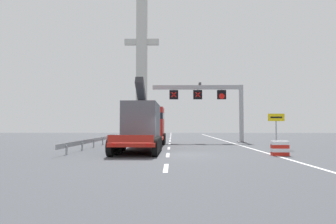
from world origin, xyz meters
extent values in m
plane|color=#424449|center=(0.00, 0.00, 0.00)|extent=(112.00, 112.00, 0.00)
cube|color=silver|center=(-0.46, -6.00, 0.01)|extent=(0.20, 2.60, 0.01)
cube|color=silver|center=(-0.46, -0.41, 0.01)|extent=(0.20, 2.60, 0.01)
cube|color=silver|center=(-0.46, 5.18, 0.01)|extent=(0.20, 2.60, 0.01)
cube|color=silver|center=(-0.46, 10.77, 0.01)|extent=(0.20, 2.60, 0.01)
cube|color=silver|center=(-0.46, 16.35, 0.01)|extent=(0.20, 2.60, 0.01)
cube|color=silver|center=(-0.46, 21.94, 0.01)|extent=(0.20, 2.60, 0.01)
cube|color=silver|center=(-0.46, 27.53, 0.01)|extent=(0.20, 2.60, 0.01)
cube|color=silver|center=(-0.46, 33.12, 0.01)|extent=(0.20, 2.60, 0.01)
cube|color=silver|center=(-0.46, 38.71, 0.01)|extent=(0.20, 2.60, 0.01)
cube|color=silver|center=(-0.46, 44.30, 0.01)|extent=(0.20, 2.60, 0.01)
cube|color=silver|center=(-0.46, 49.89, 0.01)|extent=(0.20, 2.60, 0.01)
cube|color=silver|center=(-0.46, 55.47, 0.01)|extent=(0.20, 2.60, 0.01)
cube|color=silver|center=(6.20, 12.00, 0.01)|extent=(0.20, 63.00, 0.01)
cube|color=#9EA0A5|center=(7.60, 14.04, 3.22)|extent=(0.40, 0.40, 6.44)
cube|color=slate|center=(7.60, 14.04, 0.04)|extent=(0.90, 0.90, 0.08)
cube|color=#9EA0A5|center=(2.71, 14.04, 6.19)|extent=(10.19, 0.44, 0.44)
cube|color=#4C4C51|center=(2.96, 14.04, 6.59)|extent=(0.28, 0.40, 0.28)
cube|color=black|center=(5.40, 14.04, 5.35)|extent=(1.00, 0.24, 1.04)
cube|color=#9EA0A5|center=(5.40, 14.04, 5.92)|extent=(0.08, 0.08, 0.16)
cone|color=red|center=(5.40, 13.91, 5.16)|extent=(0.64, 0.02, 0.64)
cube|color=black|center=(2.71, 14.04, 5.35)|extent=(1.00, 0.24, 1.04)
cube|color=#9EA0A5|center=(2.71, 14.04, 5.92)|extent=(0.08, 0.08, 0.16)
cube|color=red|center=(2.71, 13.91, 5.35)|extent=(0.61, 0.02, 0.61)
cube|color=red|center=(2.71, 13.91, 5.35)|extent=(0.61, 0.02, 0.61)
cube|color=black|center=(0.01, 14.04, 5.35)|extent=(1.00, 0.24, 1.04)
cube|color=#9EA0A5|center=(0.01, 14.04, 5.92)|extent=(0.08, 0.08, 0.16)
cube|color=red|center=(0.01, 13.91, 5.35)|extent=(0.61, 0.02, 0.61)
cube|color=red|center=(0.01, 13.91, 5.35)|extent=(0.61, 0.02, 0.61)
cube|color=red|center=(-2.47, 3.10, 0.73)|extent=(2.99, 10.45, 0.24)
cube|color=red|center=(-2.56, -2.18, 1.10)|extent=(2.66, 0.13, 0.44)
cylinder|color=black|center=(-3.90, -1.38, 0.55)|extent=(0.34, 1.11, 1.10)
cylinder|color=black|center=(-1.20, -1.43, 0.55)|extent=(0.34, 1.11, 1.10)
cylinder|color=black|center=(-3.88, -0.33, 0.55)|extent=(0.34, 1.11, 1.10)
cylinder|color=black|center=(-1.18, -0.38, 0.55)|extent=(0.34, 1.11, 1.10)
cylinder|color=black|center=(-3.86, 0.72, 0.55)|extent=(0.34, 1.11, 1.10)
cylinder|color=black|center=(-1.16, 0.67, 0.55)|extent=(0.34, 1.11, 1.10)
cylinder|color=black|center=(-3.84, 1.77, 0.55)|extent=(0.34, 1.11, 1.10)
cylinder|color=black|center=(-1.14, 1.72, 0.55)|extent=(0.34, 1.11, 1.10)
cylinder|color=black|center=(-3.82, 2.82, 0.55)|extent=(0.34, 1.11, 1.10)
cylinder|color=black|center=(-1.12, 2.77, 0.55)|extent=(0.34, 1.11, 1.10)
cube|color=red|center=(-2.34, 10.20, 2.10)|extent=(2.63, 3.25, 3.10)
cube|color=black|center=(-2.34, 10.20, 2.80)|extent=(2.66, 3.27, 0.60)
cylinder|color=black|center=(-3.61, 11.10, 0.55)|extent=(0.36, 1.11, 1.10)
cylinder|color=black|center=(-1.03, 11.05, 0.55)|extent=(0.36, 1.11, 1.10)
cylinder|color=black|center=(-3.65, 9.10, 0.55)|extent=(0.36, 1.11, 1.10)
cylinder|color=black|center=(-1.07, 9.05, 0.55)|extent=(0.36, 1.11, 1.10)
cube|color=#565B66|center=(-2.46, 3.50, 2.20)|extent=(2.48, 5.76, 2.70)
cube|color=#2D2D33|center=(-2.47, 2.64, 4.15)|extent=(0.61, 2.95, 2.29)
cube|color=red|center=(-3.54, -2.20, 0.80)|extent=(0.20, 0.06, 0.12)
cube|color=red|center=(-1.58, -2.24, 0.80)|extent=(0.20, 0.06, 0.12)
cylinder|color=#9EA0A5|center=(8.09, 4.50, 1.41)|extent=(0.10, 0.10, 2.81)
cube|color=yellow|center=(8.09, 4.44, 2.51)|extent=(1.30, 0.06, 0.60)
cube|color=black|center=(8.09, 4.40, 2.51)|extent=(0.94, 0.01, 0.12)
cube|color=red|center=(6.47, -0.64, 0.11)|extent=(1.01, 0.53, 0.23)
cube|color=white|center=(6.47, -0.64, 0.34)|extent=(1.01, 0.53, 0.22)
cube|color=red|center=(6.47, -0.64, 0.56)|extent=(1.01, 0.53, 0.23)
cube|color=white|center=(6.47, -0.64, 0.79)|extent=(1.01, 0.53, 0.23)
cube|color=#999EA3|center=(-6.94, 15.57, 0.60)|extent=(0.04, 35.15, 0.32)
cube|color=#999EA3|center=(-6.88, -0.40, 0.30)|extent=(0.10, 0.10, 0.60)
cube|color=#999EA3|center=(-6.88, 2.79, 0.30)|extent=(0.10, 0.10, 0.60)
cube|color=#999EA3|center=(-6.88, 5.99, 0.30)|extent=(0.10, 0.10, 0.60)
cube|color=#999EA3|center=(-6.88, 9.18, 0.30)|extent=(0.10, 0.10, 0.60)
cube|color=#999EA3|center=(-6.88, 12.38, 0.30)|extent=(0.10, 0.10, 0.60)
cube|color=#999EA3|center=(-6.88, 15.57, 0.30)|extent=(0.10, 0.10, 0.60)
cube|color=#999EA3|center=(-6.88, 18.77, 0.30)|extent=(0.10, 0.10, 0.60)
cube|color=#999EA3|center=(-6.88, 21.96, 0.30)|extent=(0.10, 0.10, 0.60)
cube|color=#999EA3|center=(-6.88, 25.16, 0.30)|extent=(0.10, 0.10, 0.60)
cube|color=#999EA3|center=(-6.88, 28.35, 0.30)|extent=(0.10, 0.10, 0.60)
cube|color=#999EA3|center=(-6.88, 31.55, 0.30)|extent=(0.10, 0.10, 0.60)
cube|color=#B7B7B2|center=(-8.15, 56.80, 19.19)|extent=(2.80, 2.00, 38.38)
cube|color=#B7B7B2|center=(-8.15, 56.80, 23.79)|extent=(9.00, 1.60, 1.40)
camera|label=1|loc=(-0.18, -18.83, 1.85)|focal=31.19mm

